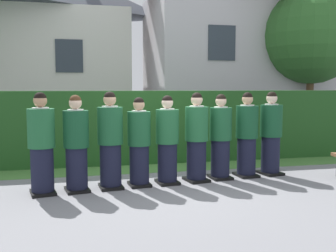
% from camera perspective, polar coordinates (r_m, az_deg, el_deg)
% --- Properties ---
extents(ground_plane, '(60.00, 60.00, 0.00)m').
position_cam_1_polar(ground_plane, '(7.40, 0.00, -8.12)').
color(ground_plane, slate).
extents(student_front_row_0, '(0.47, 0.54, 1.67)m').
position_cam_1_polar(student_front_row_0, '(6.83, -17.56, -2.73)').
color(student_front_row_0, black).
rests_on(student_front_row_0, ground).
extents(student_front_row_1, '(0.45, 0.54, 1.62)m').
position_cam_1_polar(student_front_row_1, '(6.87, -12.93, -2.76)').
color(student_front_row_1, black).
rests_on(student_front_row_1, ground).
extents(student_front_row_2, '(0.44, 0.51, 1.68)m').
position_cam_1_polar(student_front_row_2, '(6.97, -8.22, -2.33)').
color(student_front_row_2, black).
rests_on(student_front_row_2, ground).
extents(student_front_row_3, '(0.41, 0.47, 1.57)m').
position_cam_1_polar(student_front_row_3, '(7.09, -4.13, -2.57)').
color(student_front_row_3, black).
rests_on(student_front_row_3, ground).
extents(student_front_row_4, '(0.42, 0.52, 1.60)m').
position_cam_1_polar(student_front_row_4, '(7.24, -0.10, -2.27)').
color(student_front_row_4, black).
rests_on(student_front_row_4, ground).
extents(student_front_row_5, '(0.45, 0.53, 1.65)m').
position_cam_1_polar(student_front_row_5, '(7.44, 4.09, -1.89)').
color(student_front_row_5, black).
rests_on(student_front_row_5, ground).
extents(student_front_row_6, '(0.42, 0.48, 1.62)m').
position_cam_1_polar(student_front_row_6, '(7.70, 7.48, -1.79)').
color(student_front_row_6, black).
rests_on(student_front_row_6, ground).
extents(student_front_row_7, '(0.43, 0.50, 1.65)m').
position_cam_1_polar(student_front_row_7, '(7.97, 11.15, -1.48)').
color(student_front_row_7, black).
rests_on(student_front_row_7, ground).
extents(student_front_row_8, '(0.46, 0.53, 1.66)m').
position_cam_1_polar(student_front_row_8, '(8.27, 14.44, -1.26)').
color(student_front_row_8, black).
rests_on(student_front_row_8, ground).
extents(hedge, '(11.73, 0.70, 1.67)m').
position_cam_1_polar(hedge, '(9.35, -3.00, -0.08)').
color(hedge, '#214C1E').
rests_on(hedge, ground).
extents(school_building_main, '(8.14, 4.72, 6.81)m').
position_cam_1_polar(school_building_main, '(16.38, -20.00, 11.34)').
color(school_building_main, silver).
rests_on(school_building_main, ground).
extents(school_building_annex, '(7.14, 4.26, 7.10)m').
position_cam_1_polar(school_building_annex, '(15.51, 10.36, 12.45)').
color(school_building_annex, silver).
rests_on(school_building_annex, ground).
extents(oak_tree_right, '(3.13, 3.13, 4.98)m').
position_cam_1_polar(oak_tree_right, '(14.16, 19.78, 11.96)').
color(oak_tree_right, brown).
rests_on(oak_tree_right, ground).
extents(lawn_strip, '(11.73, 0.90, 0.01)m').
position_cam_1_polar(lawn_strip, '(8.70, -2.05, -6.03)').
color(lawn_strip, '#477A38').
rests_on(lawn_strip, ground).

